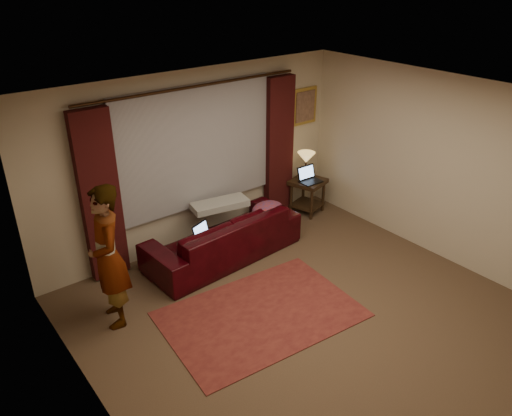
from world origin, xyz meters
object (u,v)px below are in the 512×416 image
at_px(person, 108,257).
at_px(sofa, 223,228).
at_px(laptop_table, 311,175).
at_px(tiffany_lamp, 306,166).
at_px(laptop_sofa, 207,233).
at_px(end_table, 307,196).

bearing_deg(person, sofa, 114.30).
height_order(laptop_table, person, person).
height_order(sofa, tiffany_lamp, tiffany_lamp).
bearing_deg(sofa, tiffany_lamp, -173.05).
distance_m(laptop_sofa, person, 1.52).
bearing_deg(laptop_table, sofa, -172.20).
distance_m(sofa, laptop_table, 1.95).
distance_m(laptop_table, person, 3.80).
bearing_deg(sofa, person, 8.14).
bearing_deg(person, laptop_table, 111.45).
distance_m(sofa, person, 1.91).
relative_size(sofa, laptop_sofa, 6.84).
height_order(laptop_sofa, tiffany_lamp, tiffany_lamp).
xyz_separation_m(end_table, laptop_table, (-0.03, -0.09, 0.42)).
relative_size(laptop_sofa, tiffany_lamp, 0.72).
height_order(end_table, laptop_table, laptop_table).
height_order(sofa, laptop_table, sofa).
distance_m(laptop_sofa, end_table, 2.37).
relative_size(laptop_sofa, laptop_table, 0.89).
distance_m(tiffany_lamp, laptop_table, 0.19).
bearing_deg(laptop_sofa, tiffany_lamp, -8.00).
distance_m(end_table, laptop_table, 0.43).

